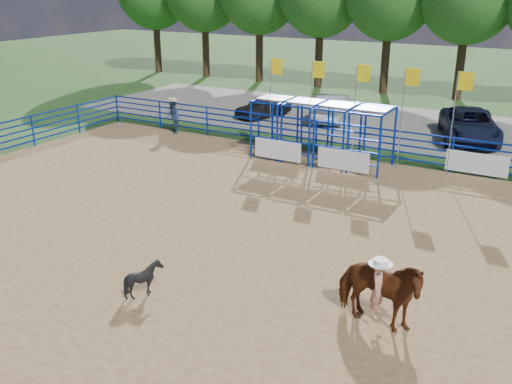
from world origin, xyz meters
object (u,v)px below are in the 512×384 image
Objects in this scene: spectator_cowboy at (173,116)px; car_b at (333,107)px; car_c at (469,125)px; car_a at (263,106)px; calf at (144,279)px; horse_and_rider at (378,289)px.

spectator_cowboy is 0.39× the size of car_b.
spectator_cowboy is 9.02m from car_b.
car_c is at bearing 164.35° from car_b.
car_c reaches higher than car_a.
car_b is (3.84, 1.07, 0.13)m from car_a.
car_b is (-3.33, 20.04, 0.29)m from calf.
car_b is 0.83× the size of car_c.
horse_and_rider is at bearing -102.94° from car_c.
car_a is at bearing 2.33° from calf.
spectator_cowboy reaches higher than car_c.
car_a is (2.13, 5.68, -0.29)m from spectator_cowboy.
spectator_cowboy reaches higher than car_b.
car_c reaches higher than car_b.
calf is at bearing -119.10° from car_c.
car_b is 7.47m from car_c.
car_a is at bearing 4.73° from car_b.
calf is at bearing -163.99° from horse_and_rider.
horse_and_rider is 0.42× the size of car_c.
car_a is 3.99m from car_b.
car_c is at bearing -30.34° from calf.
car_c is (7.44, -0.62, 0.01)m from car_b.
horse_and_rider is at bearing -36.82° from car_a.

